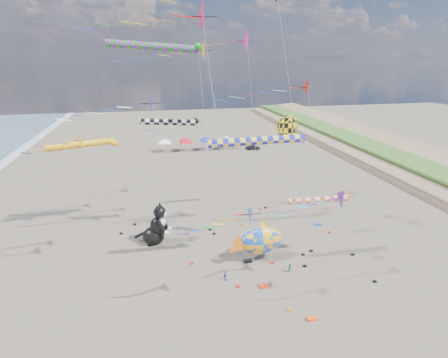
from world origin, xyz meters
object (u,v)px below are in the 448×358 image
at_px(child_blue, 225,276).
at_px(parked_car, 253,147).
at_px(cat_inflatable, 155,223).
at_px(fish_inflatable, 260,240).
at_px(child_green, 290,268).
at_px(person_adult, 271,281).

relative_size(child_blue, parked_car, 0.26).
height_order(cat_inflatable, fish_inflatable, cat_inflatable).
bearing_deg(child_green, fish_inflatable, 121.02).
relative_size(child_green, child_blue, 1.09).
height_order(cat_inflatable, person_adult, cat_inflatable).
bearing_deg(cat_inflatable, fish_inflatable, -6.97).
distance_m(cat_inflatable, child_green, 16.38).
distance_m(fish_inflatable, child_green, 4.24).
bearing_deg(child_green, child_blue, 171.23).
height_order(child_green, child_blue, child_green).
bearing_deg(cat_inflatable, child_green, -11.92).
distance_m(cat_inflatable, child_blue, 11.35).
height_order(fish_inflatable, parked_car, fish_inflatable).
bearing_deg(parked_car, fish_inflatable, 177.27).
relative_size(cat_inflatable, child_green, 5.13).
relative_size(person_adult, child_blue, 1.63).
xyz_separation_m(cat_inflatable, person_adult, (10.62, -11.18, -1.87)).
distance_m(fish_inflatable, child_blue, 5.69).
bearing_deg(fish_inflatable, child_green, -50.80).
distance_m(person_adult, parked_car, 54.23).
bearing_deg(cat_inflatable, child_blue, -31.83).
xyz_separation_m(fish_inflatable, child_blue, (-4.51, -2.85, -1.97)).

